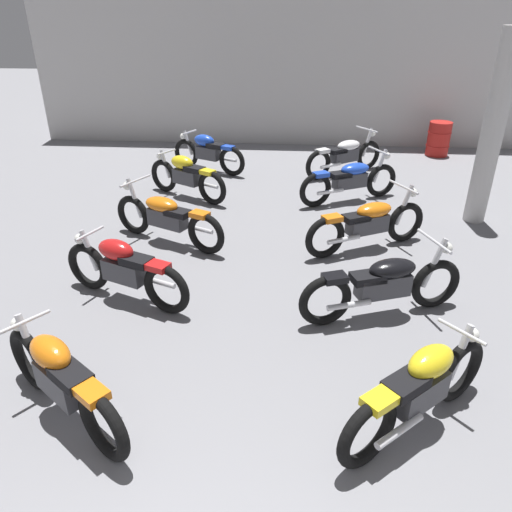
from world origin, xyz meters
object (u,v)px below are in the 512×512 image
object	(u,v)px
motorcycle_left_row_5	(208,152)
motorcycle_right_row_2	(384,284)
motorcycle_left_row_4	(186,176)
motorcycle_left_row_1	(61,379)
motorcycle_right_row_1	(420,388)
motorcycle_left_row_3	(167,217)
motorcycle_right_row_4	(350,179)
oil_drum	(439,139)
motorcycle_right_row_5	(345,155)
motorcycle_right_row_3	(368,223)
motorcycle_left_row_2	(124,269)
support_pillar	(493,131)

from	to	relation	value
motorcycle_left_row_5	motorcycle_right_row_2	xyz separation A→B (m)	(3.14, -5.72, -0.01)
motorcycle_left_row_4	motorcycle_right_row_2	distance (m)	5.13
motorcycle_left_row_1	motorcycle_right_row_1	distance (m)	3.22
motorcycle_left_row_3	motorcycle_right_row_4	world-z (taller)	same
motorcycle_left_row_3	motorcycle_right_row_4	bearing A→B (deg)	34.55
motorcycle_left_row_1	motorcycle_left_row_3	distance (m)	3.81
motorcycle_right_row_4	oil_drum	bearing A→B (deg)	54.19
motorcycle_right_row_5	motorcycle_right_row_3	bearing A→B (deg)	-89.41
motorcycle_left_row_2	motorcycle_right_row_3	distance (m)	3.76
oil_drum	motorcycle_right_row_4	bearing A→B (deg)	-125.81
motorcycle_right_row_5	motorcycle_left_row_3	bearing A→B (deg)	-128.88
motorcycle_left_row_4	motorcycle_right_row_1	bearing A→B (deg)	-60.23
motorcycle_right_row_2	motorcycle_right_row_4	size ratio (longest dim) A/B	1.05
support_pillar	motorcycle_right_row_5	distance (m)	3.51
motorcycle_left_row_4	motorcycle_right_row_5	distance (m)	3.73
motorcycle_left_row_2	motorcycle_right_row_2	size ratio (longest dim) A/B	0.90
motorcycle_left_row_4	motorcycle_right_row_3	xyz separation A→B (m)	(3.31, -2.08, -0.01)
motorcycle_left_row_1	motorcycle_right_row_5	size ratio (longest dim) A/B	0.91
support_pillar	motorcycle_left_row_3	distance (m)	5.57
support_pillar	motorcycle_right_row_1	xyz separation A→B (m)	(-2.09, -5.05, -1.14)
motorcycle_right_row_1	oil_drum	bearing A→B (deg)	75.14
motorcycle_left_row_4	motorcycle_right_row_5	bearing A→B (deg)	28.88
motorcycle_left_row_2	motorcycle_right_row_4	bearing A→B (deg)	50.22
motorcycle_right_row_2	support_pillar	bearing A→B (deg)	56.52
motorcycle_left_row_3	oil_drum	world-z (taller)	motorcycle_left_row_3
support_pillar	motorcycle_right_row_4	bearing A→B (deg)	160.43
motorcycle_left_row_3	motorcycle_right_row_5	bearing A→B (deg)	51.12
motorcycle_left_row_1	motorcycle_left_row_5	world-z (taller)	same
motorcycle_left_row_2	motorcycle_left_row_3	bearing A→B (deg)	85.75
motorcycle_left_row_5	motorcycle_right_row_2	distance (m)	6.52
motorcycle_left_row_4	motorcycle_right_row_4	distance (m)	3.23
oil_drum	motorcycle_right_row_5	bearing A→B (deg)	-144.65
support_pillar	oil_drum	size ratio (longest dim) A/B	3.76
support_pillar	oil_drum	world-z (taller)	support_pillar
motorcycle_left_row_4	motorcycle_left_row_5	bearing A→B (deg)	85.67
motorcycle_left_row_3	motorcycle_right_row_3	world-z (taller)	same
motorcycle_left_row_3	motorcycle_right_row_4	size ratio (longest dim) A/B	1.01
motorcycle_left_row_5	support_pillar	bearing A→B (deg)	-25.41
motorcycle_left_row_1	motorcycle_left_row_5	xyz separation A→B (m)	(0.05, 7.68, 0.00)
motorcycle_left_row_3	motorcycle_right_row_5	world-z (taller)	same
motorcycle_left_row_1	motorcycle_right_row_4	xyz separation A→B (m)	(3.14, 5.95, -0.01)
motorcycle_right_row_2	motorcycle_left_row_3	bearing A→B (deg)	149.53
motorcycle_right_row_2	motorcycle_right_row_3	size ratio (longest dim) A/B	1.05
motorcycle_left_row_4	oil_drum	world-z (taller)	motorcycle_left_row_4
motorcycle_left_row_5	motorcycle_right_row_2	world-z (taller)	motorcycle_right_row_2
motorcycle_right_row_2	motorcycle_left_row_2	bearing A→B (deg)	178.17
motorcycle_left_row_1	motorcycle_left_row_3	size ratio (longest dim) A/B	0.82
motorcycle_right_row_2	motorcycle_right_row_5	world-z (taller)	same
motorcycle_right_row_3	oil_drum	size ratio (longest dim) A/B	2.32
motorcycle_right_row_5	motorcycle_right_row_4	bearing A→B (deg)	-91.34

